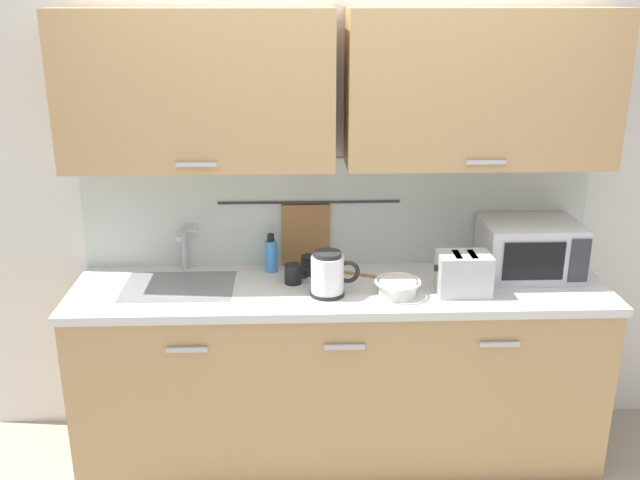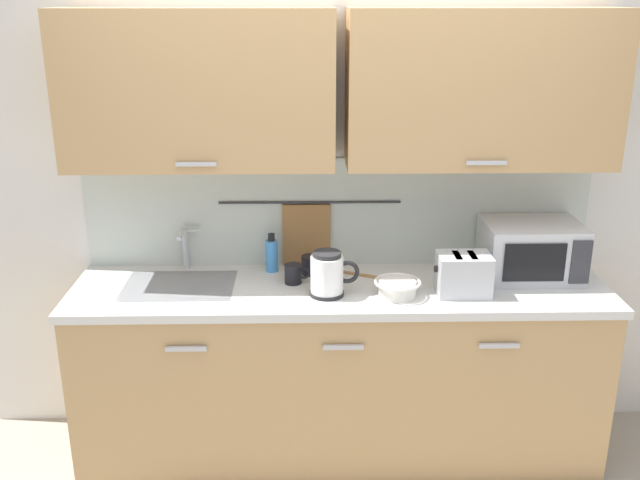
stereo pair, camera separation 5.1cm
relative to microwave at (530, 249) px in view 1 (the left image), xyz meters
name	(u,v)px [view 1 (the left image)]	position (x,y,z in m)	size (l,w,h in m)	color
counter_unit	(338,369)	(-0.94, -0.11, -0.58)	(2.53, 0.64, 0.90)	tan
back_wall_assembly	(338,146)	(-0.93, 0.12, 0.49)	(3.70, 0.41, 2.50)	silver
sink_faucet	(184,243)	(-1.69, 0.12, 0.01)	(0.09, 0.17, 0.22)	#B2B5BA
microwave	(530,249)	(0.00, 0.00, 0.00)	(0.46, 0.35, 0.27)	silver
electric_kettle	(328,274)	(-0.99, -0.21, -0.03)	(0.23, 0.16, 0.21)	black
dish_soap_bottle	(271,255)	(-1.26, 0.09, -0.05)	(0.06, 0.06, 0.20)	#3F8CD8
mug_near_sink	(310,265)	(-1.07, 0.05, -0.09)	(0.12, 0.08, 0.09)	black
mixing_bowl	(398,287)	(-0.67, -0.23, -0.09)	(0.21, 0.21, 0.08)	silver
toaster	(463,273)	(-0.37, -0.21, -0.04)	(0.26, 0.17, 0.19)	#B7BABF
mug_by_kettle	(294,274)	(-1.15, -0.07, -0.09)	(0.12, 0.08, 0.09)	black
wooden_spoon	(371,276)	(-0.77, -0.01, -0.13)	(0.26, 0.15, 0.01)	#9E7042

